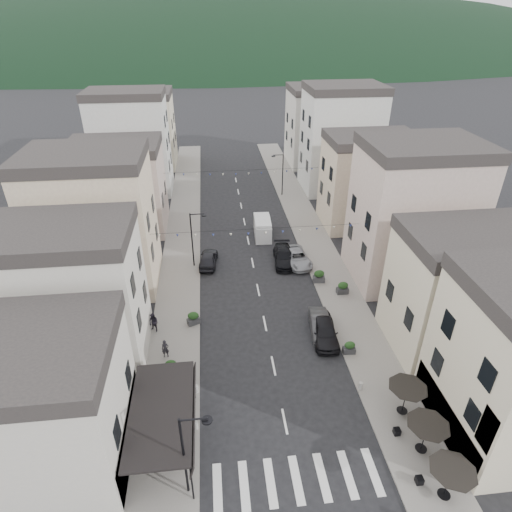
# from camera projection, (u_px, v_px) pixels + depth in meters

# --- Properties ---
(sidewalk_left) EXTENTS (4.00, 76.00, 0.12)m
(sidewalk_left) POSITION_uv_depth(u_px,v_px,m) (183.00, 239.00, 49.34)
(sidewalk_left) COLOR slate
(sidewalk_left) RESTS_ON ground
(sidewalk_right) EXTENTS (4.00, 76.00, 0.12)m
(sidewalk_right) POSITION_uv_depth(u_px,v_px,m) (310.00, 233.00, 50.78)
(sidewalk_right) COLOR slate
(sidewalk_right) RESTS_ON ground
(hill_backdrop) EXTENTS (640.00, 360.00, 70.00)m
(hill_backdrop) POSITION_uv_depth(u_px,v_px,m) (209.00, 47.00, 279.89)
(hill_backdrop) COLOR black
(hill_backdrop) RESTS_ON ground
(boutique_building) EXTENTS (12.00, 8.00, 8.00)m
(boutique_building) POSITION_uv_depth(u_px,v_px,m) (12.00, 414.00, 23.43)
(boutique_building) COLOR beige
(boutique_building) RESTS_ON ground
(boutique_awning) EXTENTS (3.77, 7.50, 3.28)m
(boutique_awning) POSITION_uv_depth(u_px,v_px,m) (166.00, 411.00, 24.67)
(boutique_awning) COLOR black
(boutique_awning) RESTS_ON ground
(buildings_row_left) EXTENTS (10.20, 54.16, 14.00)m
(buildings_row_left) POSITION_uv_depth(u_px,v_px,m) (120.00, 175.00, 50.54)
(buildings_row_left) COLOR beige
(buildings_row_left) RESTS_ON ground
(buildings_row_right) EXTENTS (10.20, 54.16, 14.50)m
(buildings_row_right) POSITION_uv_depth(u_px,v_px,m) (361.00, 167.00, 52.23)
(buildings_row_right) COLOR beige
(buildings_row_right) RESTS_ON ground
(cafe_terrace) EXTENTS (2.50, 8.10, 2.53)m
(cafe_terrace) POSITION_uv_depth(u_px,v_px,m) (427.00, 428.00, 24.60)
(cafe_terrace) COLOR black
(cafe_terrace) RESTS_ON ground
(streetlamp_left_near) EXTENTS (1.70, 0.56, 6.00)m
(streetlamp_left_near) POSITION_uv_depth(u_px,v_px,m) (188.00, 449.00, 21.94)
(streetlamp_left_near) COLOR black
(streetlamp_left_near) RESTS_ON ground
(streetlamp_left_far) EXTENTS (1.70, 0.56, 6.00)m
(streetlamp_left_far) POSITION_uv_depth(u_px,v_px,m) (194.00, 234.00, 42.52)
(streetlamp_left_far) COLOR black
(streetlamp_left_far) RESTS_ON ground
(streetlamp_right_far) EXTENTS (1.70, 0.56, 6.00)m
(streetlamp_right_far) POSITION_uv_depth(u_px,v_px,m) (281.00, 170.00, 59.07)
(streetlamp_right_far) COLOR black
(streetlamp_right_far) RESTS_ON ground
(bollards) EXTENTS (11.66, 10.26, 0.60)m
(bollards) POSITION_uv_depth(u_px,v_px,m) (286.00, 423.00, 27.16)
(bollards) COLOR gray
(bollards) RESTS_ON ground
(bunting_near) EXTENTS (19.00, 0.28, 0.62)m
(bunting_near) POSITION_uv_depth(u_px,v_px,m) (257.00, 232.00, 38.66)
(bunting_near) COLOR black
(bunting_near) RESTS_ON ground
(bunting_far) EXTENTS (19.00, 0.28, 0.62)m
(bunting_far) POSITION_uv_depth(u_px,v_px,m) (242.00, 173.00, 52.38)
(bunting_far) COLOR black
(bunting_far) RESTS_ON ground
(parked_car_a) EXTENTS (2.28, 4.81, 1.59)m
(parked_car_a) POSITION_uv_depth(u_px,v_px,m) (325.00, 331.00, 34.32)
(parked_car_a) COLOR black
(parked_car_a) RESTS_ON ground
(parked_car_b) EXTENTS (1.93, 4.36, 1.39)m
(parked_car_b) POSITION_uv_depth(u_px,v_px,m) (320.00, 325.00, 35.15)
(parked_car_b) COLOR #313133
(parked_car_b) RESTS_ON ground
(parked_car_c) EXTENTS (2.81, 5.15, 1.37)m
(parked_car_c) POSITION_uv_depth(u_px,v_px,m) (297.00, 257.00, 44.56)
(parked_car_c) COLOR gray
(parked_car_c) RESTS_ON ground
(parked_car_d) EXTENTS (2.36, 5.10, 1.44)m
(parked_car_d) POSITION_uv_depth(u_px,v_px,m) (284.00, 256.00, 44.67)
(parked_car_d) COLOR black
(parked_car_d) RESTS_ON ground
(parked_car_e) EXTENTS (2.23, 4.43, 1.45)m
(parked_car_e) POSITION_uv_depth(u_px,v_px,m) (208.00, 259.00, 44.27)
(parked_car_e) COLOR black
(parked_car_e) RESTS_ON ground
(delivery_van) EXTENTS (2.08, 4.73, 2.22)m
(delivery_van) POSITION_uv_depth(u_px,v_px,m) (263.00, 227.00, 49.74)
(delivery_van) COLOR silver
(delivery_van) RESTS_ON ground
(pedestrian_a) EXTENTS (0.57, 0.39, 1.54)m
(pedestrian_a) POSITION_uv_depth(u_px,v_px,m) (165.00, 349.00, 32.39)
(pedestrian_a) COLOR black
(pedestrian_a) RESTS_ON sidewalk_left
(pedestrian_b) EXTENTS (1.06, 0.99, 1.74)m
(pedestrian_b) POSITION_uv_depth(u_px,v_px,m) (154.00, 323.00, 34.92)
(pedestrian_b) COLOR black
(pedestrian_b) RESTS_ON sidewalk_left
(planter_la) EXTENTS (1.06, 0.83, 1.05)m
(planter_la) POSITION_uv_depth(u_px,v_px,m) (171.00, 366.00, 31.18)
(planter_la) COLOR #2D2C2F
(planter_la) RESTS_ON sidewalk_left
(planter_lb) EXTENTS (1.20, 0.94, 1.18)m
(planter_lb) POSITION_uv_depth(u_px,v_px,m) (193.00, 318.00, 35.88)
(planter_lb) COLOR #303133
(planter_lb) RESTS_ON sidewalk_left
(planter_ra) EXTENTS (0.98, 0.59, 1.06)m
(planter_ra) POSITION_uv_depth(u_px,v_px,m) (349.00, 347.00, 32.89)
(planter_ra) COLOR #2D2D2F
(planter_ra) RESTS_ON sidewalk_right
(planter_rb) EXTENTS (1.11, 0.63, 1.22)m
(planter_rb) POSITION_uv_depth(u_px,v_px,m) (343.00, 288.00, 39.71)
(planter_rb) COLOR #2A2A2C
(planter_rb) RESTS_ON sidewalk_right
(planter_rc) EXTENTS (1.21, 0.76, 1.28)m
(planter_rc) POSITION_uv_depth(u_px,v_px,m) (319.00, 276.00, 41.36)
(planter_rc) COLOR #323235
(planter_rc) RESTS_ON sidewalk_right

